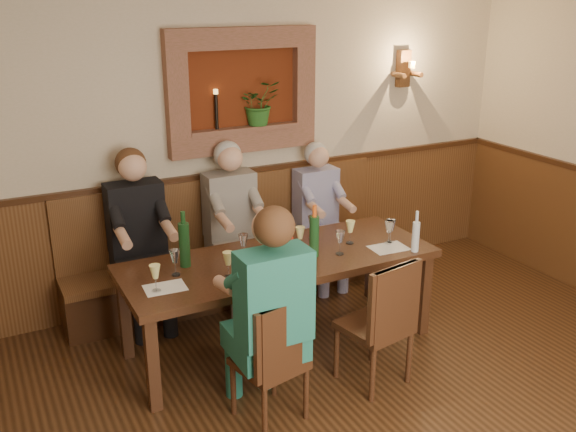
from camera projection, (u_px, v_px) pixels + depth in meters
name	position (u px, v px, depth m)	size (l,w,h in m)	color
room_shell	(458.00, 169.00, 2.94)	(6.04, 6.04, 2.82)	#C5B695
wainscoting	(436.00, 408.00, 3.37)	(6.02, 6.02, 1.15)	#4F2E16
wall_niche	(247.00, 96.00, 5.54)	(1.36, 0.30, 1.06)	#5A210C
wall_sconce	(404.00, 70.00, 6.20)	(0.25, 0.20, 0.35)	#4F2E16
dining_table	(279.00, 266.00, 4.89)	(2.40, 0.90, 0.75)	black
bench	(233.00, 264.00, 5.80)	(3.00, 0.45, 1.11)	#381E0F
chair_near_left	(271.00, 383.00, 4.15)	(0.47, 0.47, 0.90)	black
chair_near_right	(375.00, 347.00, 4.54)	(0.50, 0.50, 0.96)	black
person_bench_left	(141.00, 255.00, 5.25)	(0.45, 0.55, 1.49)	black
person_bench_mid	(235.00, 239.00, 5.61)	(0.44, 0.54, 1.47)	#5C5854
person_bench_right	(320.00, 228.00, 6.00)	(0.40, 0.48, 1.37)	navy
person_chair_front	(268.00, 332.00, 4.06)	(0.45, 0.55, 1.49)	#1A5E5E
spittoon_bucket	(280.00, 252.00, 4.68)	(0.19, 0.19, 0.22)	red
wine_bottle_green_a	(314.00, 235.00, 4.84)	(0.08, 0.08, 0.41)	#19471E
wine_bottle_green_b	(184.00, 244.00, 4.66)	(0.09, 0.09, 0.42)	#19471E
water_bottle	(416.00, 236.00, 4.94)	(0.07, 0.07, 0.33)	silver
tasting_sheet_a	(165.00, 288.00, 4.36)	(0.28, 0.20, 0.00)	white
tasting_sheet_b	(286.00, 268.00, 4.68)	(0.31, 0.22, 0.00)	white
tasting_sheet_c	(389.00, 248.00, 5.04)	(0.29, 0.21, 0.00)	white
tasting_sheet_d	(248.00, 281.00, 4.47)	(0.27, 0.19, 0.00)	white
wine_glass_0	(156.00, 278.00, 4.29)	(0.08, 0.08, 0.19)	#FDFF98
wine_glass_1	(175.00, 263.00, 4.53)	(0.08, 0.08, 0.19)	white
wine_glass_2	(228.00, 265.00, 4.50)	(0.08, 0.08, 0.19)	#FDFF98
wine_glass_3	(243.00, 246.00, 4.83)	(0.08, 0.08, 0.19)	white
wine_glass_4	(280.00, 255.00, 4.67)	(0.08, 0.08, 0.19)	#FDFF98
wine_glass_5	(300.00, 239.00, 4.97)	(0.08, 0.08, 0.19)	#FDFF98
wine_glass_6	(340.00, 243.00, 4.89)	(0.08, 0.08, 0.19)	white
wine_glass_7	(350.00, 232.00, 5.11)	(0.08, 0.08, 0.19)	#FDFF98
wine_glass_8	(391.00, 231.00, 5.13)	(0.08, 0.08, 0.19)	white
wine_glass_9	(281.00, 264.00, 4.50)	(0.08, 0.08, 0.19)	#FDFF98
wine_glass_10	(389.00, 232.00, 5.10)	(0.08, 0.08, 0.19)	white
wine_glass_11	(312.00, 227.00, 5.21)	(0.08, 0.08, 0.19)	white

